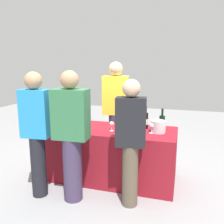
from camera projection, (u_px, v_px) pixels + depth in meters
ground_plane at (112, 178)px, 3.67m from camera, size 12.00×12.00×0.00m
tasting_table at (112, 154)px, 3.59m from camera, size 1.85×0.79×0.78m
wine_bottle_0 at (70, 117)px, 3.78m from camera, size 0.08×0.08×0.33m
wine_bottle_1 at (123, 120)px, 3.57m from camera, size 0.07×0.07×0.33m
wine_bottle_2 at (146, 120)px, 3.51m from camera, size 0.07×0.07×0.33m
wine_bottle_3 at (162, 122)px, 3.45m from camera, size 0.08×0.08×0.31m
wine_glass_0 at (77, 121)px, 3.55m from camera, size 0.07×0.07×0.15m
wine_glass_1 at (88, 123)px, 3.46m from camera, size 0.07×0.07×0.13m
wine_glass_2 at (112, 124)px, 3.38m from camera, size 0.06×0.06×0.14m
wine_glass_3 at (124, 126)px, 3.26m from camera, size 0.07×0.07×0.15m
wine_glass_4 at (136, 127)px, 3.24m from camera, size 0.07×0.07×0.14m
wine_glass_5 at (152, 126)px, 3.27m from camera, size 0.07×0.07×0.14m
ice_bucket at (158, 127)px, 3.31m from camera, size 0.20×0.20×0.17m
server_pouring at (116, 109)px, 4.11m from camera, size 0.45×0.29×1.74m
guest_0 at (36, 130)px, 3.03m from camera, size 0.37×0.23×1.62m
guest_1 at (71, 133)px, 2.94m from camera, size 0.44×0.26×1.64m
guest_2 at (131, 139)px, 2.82m from camera, size 0.37×0.24×1.55m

